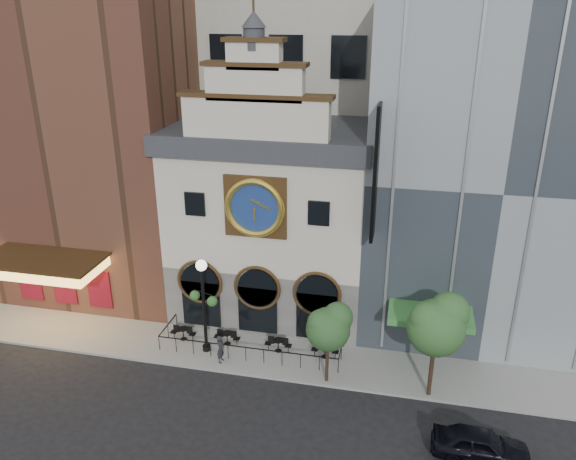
% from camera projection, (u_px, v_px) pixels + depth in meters
% --- Properties ---
extents(ground, '(120.00, 120.00, 0.00)m').
position_uv_depth(ground, '(240.00, 376.00, 31.05)').
color(ground, black).
rests_on(ground, ground).
extents(sidewalk, '(44.00, 5.00, 0.15)m').
position_uv_depth(sidewalk, '(252.00, 349.00, 33.29)').
color(sidewalk, gray).
rests_on(sidewalk, ground).
extents(clock_building, '(12.60, 8.78, 18.65)m').
position_uv_depth(clock_building, '(272.00, 214.00, 35.63)').
color(clock_building, '#605E5B').
rests_on(clock_building, ground).
extents(theater_building, '(14.00, 15.60, 25.00)m').
position_uv_depth(theater_building, '(92.00, 107.00, 37.90)').
color(theater_building, brown).
rests_on(theater_building, ground).
extents(retail_building, '(14.00, 14.40, 20.00)m').
position_uv_depth(retail_building, '(490.00, 164.00, 33.73)').
color(retail_building, gray).
rests_on(retail_building, ground).
extents(cafe_railing, '(10.60, 2.60, 0.90)m').
position_uv_depth(cafe_railing, '(252.00, 342.00, 33.09)').
color(cafe_railing, black).
rests_on(cafe_railing, sidewalk).
extents(bistro_0, '(1.58, 0.68, 0.90)m').
position_uv_depth(bistro_0, '(183.00, 333.00, 33.97)').
color(bistro_0, black).
rests_on(bistro_0, sidewalk).
extents(bistro_1, '(1.58, 0.68, 0.90)m').
position_uv_depth(bistro_1, '(227.00, 337.00, 33.51)').
color(bistro_1, black).
rests_on(bistro_1, sidewalk).
extents(bistro_2, '(1.58, 0.68, 0.90)m').
position_uv_depth(bistro_2, '(278.00, 344.00, 32.82)').
color(bistro_2, black).
rests_on(bistro_2, sidewalk).
extents(bistro_3, '(1.58, 0.68, 0.90)m').
position_uv_depth(bistro_3, '(325.00, 350.00, 32.24)').
color(bistro_3, black).
rests_on(bistro_3, sidewalk).
extents(car_right, '(4.36, 1.89, 1.46)m').
position_uv_depth(car_right, '(480.00, 445.00, 25.19)').
color(car_right, black).
rests_on(car_right, ground).
extents(pedestrian, '(0.45, 0.64, 1.68)m').
position_uv_depth(pedestrian, '(221.00, 349.00, 31.71)').
color(pedestrian, black).
rests_on(pedestrian, sidewalk).
extents(lamppost, '(1.80, 1.03, 5.85)m').
position_uv_depth(lamppost, '(203.00, 296.00, 31.72)').
color(lamppost, black).
rests_on(lamppost, sidewalk).
extents(tree_left, '(2.41, 2.33, 4.65)m').
position_uv_depth(tree_left, '(329.00, 326.00, 29.16)').
color(tree_left, '#382619').
rests_on(tree_left, sidewalk).
extents(tree_right, '(3.02, 2.91, 5.82)m').
position_uv_depth(tree_right, '(438.00, 323.00, 27.77)').
color(tree_right, '#382619').
rests_on(tree_right, sidewalk).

